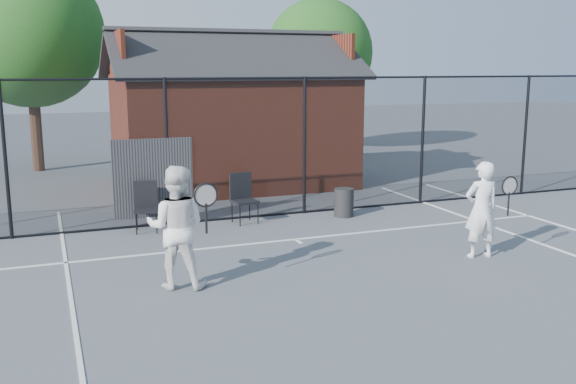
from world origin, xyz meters
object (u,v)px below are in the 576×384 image
object	(u,v)px
chair_left	(146,208)
player_back	(176,227)
chair_right	(245,199)
clubhouse	(231,126)
waste_bin	(344,202)
player_front	(482,210)

from	to	relation	value
chair_left	player_back	bearing A→B (deg)	-82.10
chair_right	player_back	bearing A→B (deg)	-129.02
clubhouse	player_back	size ratio (longest dim) A/B	3.58
waste_bin	player_back	bearing A→B (deg)	-143.02
chair_right	waste_bin	world-z (taller)	chair_right
chair_left	player_front	bearing A→B (deg)	-27.57
clubhouse	player_front	size ratio (longest dim) A/B	3.93
player_back	waste_bin	distance (m)	5.40
player_front	waste_bin	distance (m)	3.70
player_front	player_back	world-z (taller)	player_back
clubhouse	chair_right	bearing A→B (deg)	-102.80
player_front	waste_bin	bearing A→B (deg)	103.27
clubhouse	player_front	world-z (taller)	clubhouse
player_front	waste_bin	size ratio (longest dim) A/B	2.68
player_front	chair_right	distance (m)	4.84
player_front	chair_right	world-z (taller)	player_front
chair_left	clubhouse	bearing A→B (deg)	64.58
player_back	waste_bin	size ratio (longest dim) A/B	2.94
player_back	chair_right	size ratio (longest dim) A/B	1.79
chair_right	player_front	bearing A→B (deg)	-58.70
player_front	chair_left	distance (m)	6.31
clubhouse	player_front	bearing A→B (deg)	-76.04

